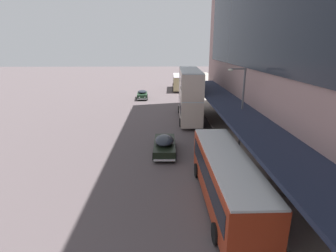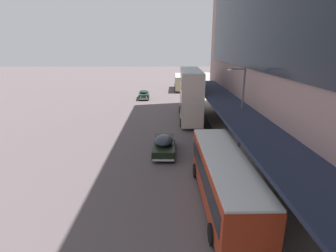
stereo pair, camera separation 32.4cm
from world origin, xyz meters
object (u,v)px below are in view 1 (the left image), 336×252
Objects in this scene: sedan_second_near at (142,95)px; street_lamp at (240,105)px; transit_bus_kerbside_front at (226,177)px; sedan_second_mid at (165,145)px; transit_bus_kerbside_rear at (179,81)px; transit_bus_kerbside_far at (190,93)px.

street_lamp is (10.13, -25.14, 3.58)m from sedan_second_near.
street_lamp is at bearing -68.05° from sedan_second_near.
transit_bus_kerbside_front reaches higher than sedan_second_mid.
transit_bus_kerbside_rear reaches higher than sedan_second_mid.
sedan_second_near is 0.65× the size of street_lamp.
transit_bus_kerbside_far is 1.43× the size of street_lamp.
sedan_second_mid is 0.69× the size of street_lamp.
transit_bus_kerbside_front is 0.99× the size of transit_bus_kerbside_far.
sedan_second_near is (-7.19, -10.11, -1.04)m from transit_bus_kerbside_rear.
street_lamp is (3.12, -11.08, 0.94)m from transit_bus_kerbside_far.
street_lamp reaches higher than transit_bus_kerbside_front.
sedan_second_mid is at bearing 114.01° from transit_bus_kerbside_front.
transit_bus_kerbside_far is 11.79m from sedan_second_mid.
transit_bus_kerbside_front is 2.06× the size of sedan_second_mid.
transit_bus_kerbside_rear is 35.38m from sedan_second_mid.
transit_bus_kerbside_far is 2.20× the size of sedan_second_near.
street_lamp reaches higher than sedan_second_near.
sedan_second_mid is at bearing -95.56° from transit_bus_kerbside_rear.
transit_bus_kerbside_rear is 24.22m from transit_bus_kerbside_far.
transit_bus_kerbside_far reaches higher than transit_bus_kerbside_front.
street_lamp reaches higher than transit_bus_kerbside_far.
transit_bus_kerbside_far is at bearing 105.71° from street_lamp.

